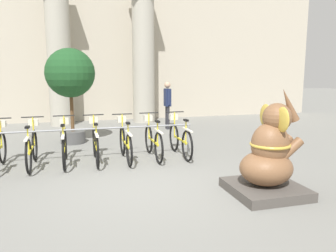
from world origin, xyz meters
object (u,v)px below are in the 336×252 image
(person_pedestrian, at_px, (167,101))
(potted_tree, at_px, (70,77))
(elephant_statue, at_px, (269,159))
(bicycle_1, at_px, (32,147))
(bicycle_3, at_px, (95,144))
(bicycle_5, at_px, (153,140))
(bicycle_6, at_px, (180,139))
(bicycle_2, at_px, (65,145))
(bicycle_4, at_px, (125,142))

(person_pedestrian, xyz_separation_m, potted_tree, (-3.28, -1.55, 0.88))
(elephant_statue, bearing_deg, potted_tree, 122.12)
(person_pedestrian, bearing_deg, bicycle_1, -137.18)
(bicycle_1, distance_m, bicycle_3, 1.35)
(bicycle_1, distance_m, bicycle_5, 2.70)
(bicycle_1, relative_size, bicycle_6, 1.00)
(bicycle_3, height_order, person_pedestrian, person_pedestrian)
(elephant_statue, bearing_deg, bicycle_5, 115.03)
(bicycle_2, xyz_separation_m, bicycle_6, (2.70, -0.00, 0.00))
(bicycle_2, xyz_separation_m, person_pedestrian, (3.44, 3.78, 0.60))
(bicycle_1, height_order, bicycle_6, same)
(bicycle_5, bearing_deg, bicycle_4, -174.99)
(bicycle_2, relative_size, bicycle_3, 1.00)
(bicycle_4, relative_size, elephant_statue, 0.99)
(bicycle_2, height_order, elephant_statue, elephant_statue)
(bicycle_1, relative_size, bicycle_5, 1.00)
(elephant_statue, bearing_deg, bicycle_4, 125.76)
(bicycle_4, bearing_deg, bicycle_6, 2.92)
(bicycle_2, height_order, person_pedestrian, person_pedestrian)
(bicycle_4, height_order, elephant_statue, elephant_statue)
(bicycle_2, relative_size, potted_tree, 0.66)
(bicycle_1, xyz_separation_m, person_pedestrian, (4.12, 3.82, 0.60))
(bicycle_3, bearing_deg, bicycle_1, -179.21)
(bicycle_3, height_order, bicycle_5, same)
(bicycle_4, bearing_deg, bicycle_1, 179.14)
(elephant_statue, relative_size, person_pedestrian, 1.06)
(bicycle_6, distance_m, person_pedestrian, 3.90)
(bicycle_1, height_order, bicycle_3, same)
(bicycle_3, relative_size, person_pedestrian, 1.05)
(bicycle_2, relative_size, bicycle_5, 1.00)
(bicycle_3, distance_m, potted_tree, 2.73)
(bicycle_6, xyz_separation_m, potted_tree, (-2.53, 2.23, 1.47))
(bicycle_6, bearing_deg, bicycle_1, -179.35)
(bicycle_5, bearing_deg, elephant_statue, -64.97)
(bicycle_1, xyz_separation_m, bicycle_2, (0.67, 0.04, 0.00))
(bicycle_1, relative_size, bicycle_4, 1.00)
(bicycle_6, height_order, elephant_statue, elephant_statue)
(bicycle_1, distance_m, bicycle_6, 3.37)
(bicycle_6, xyz_separation_m, elephant_statue, (0.65, -2.84, 0.18))
(potted_tree, bearing_deg, elephant_statue, -57.88)
(bicycle_1, bearing_deg, person_pedestrian, 42.82)
(bicycle_3, xyz_separation_m, bicycle_6, (2.02, 0.02, 0.00))
(bicycle_6, bearing_deg, potted_tree, 138.70)
(bicycle_2, bearing_deg, bicycle_4, -3.03)
(bicycle_4, xyz_separation_m, elephant_statue, (2.00, -2.78, 0.18))
(bicycle_2, bearing_deg, person_pedestrian, 47.64)
(bicycle_4, height_order, person_pedestrian, person_pedestrian)
(bicycle_2, distance_m, elephant_statue, 4.40)
(bicycle_2, relative_size, elephant_statue, 0.99)
(bicycle_3, distance_m, person_pedestrian, 4.74)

